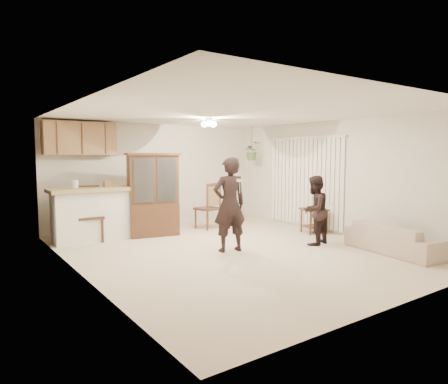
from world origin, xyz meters
TOP-DOWN VIEW (x-y plane):
  - floor at (0.00, 0.00)m, footprint 6.50×6.50m
  - ceiling at (0.00, 0.00)m, footprint 5.50×6.50m
  - wall_back at (0.00, 3.25)m, footprint 5.50×0.02m
  - wall_front at (0.00, -3.25)m, footprint 5.50×0.02m
  - wall_left at (-2.75, 0.00)m, footprint 0.02×6.50m
  - wall_right at (2.75, 0.00)m, footprint 0.02×6.50m
  - breakfast_bar at (-1.85, 2.35)m, footprint 1.60×0.55m
  - bar_top at (-1.85, 2.35)m, footprint 1.75×0.70m
  - upper_cabinets at (-1.90, 3.07)m, footprint 1.50×0.34m
  - vertical_blinds at (2.71, 0.90)m, footprint 0.06×2.30m
  - ceiling_fixture at (0.20, 1.20)m, footprint 0.36×0.36m
  - hanging_plant at (2.30, 2.40)m, footprint 0.43×0.37m
  - plant_cord at (2.30, 2.40)m, footprint 0.01×0.01m
  - sofa at (2.22, -1.77)m, footprint 1.00×1.96m
  - adult at (-0.13, 0.01)m, footprint 0.72×0.54m
  - child at (1.54, -0.49)m, footprint 0.76×0.66m
  - china_hutch at (-0.66, 2.09)m, footprint 1.19×0.63m
  - side_table at (2.40, 0.30)m, footprint 0.63×0.63m
  - chair_bar at (-1.96, 2.28)m, footprint 0.57×0.57m
  - chair_hutch_left at (-0.88, 2.88)m, footprint 0.64×0.64m
  - chair_hutch_right at (0.74, 2.12)m, footprint 0.57×0.57m
  - controller_adult at (-0.21, -0.38)m, footprint 0.07×0.15m
  - controller_child at (1.62, -0.79)m, footprint 0.06×0.12m

SIDE VIEW (x-z plane):
  - floor at x=0.00m, z-range 0.00..0.00m
  - side_table at x=2.40m, z-range -0.02..0.60m
  - chair_hutch_left at x=-0.88m, z-range -0.23..0.81m
  - chair_hutch_right at x=0.74m, z-range -0.24..0.86m
  - chair_bar at x=-1.96m, z-range -0.25..0.88m
  - sofa at x=2.22m, z-range 0.00..0.73m
  - breakfast_bar at x=-1.85m, z-range 0.00..1.00m
  - child at x=1.54m, z-range 0.00..1.35m
  - controller_child at x=1.62m, z-range 0.81..0.85m
  - china_hutch at x=-0.66m, z-range -0.01..1.78m
  - adult at x=-0.13m, z-range 0.00..1.80m
  - bar_top at x=-1.85m, z-range 1.01..1.09m
  - vertical_blinds at x=2.71m, z-range 0.05..2.15m
  - wall_back at x=0.00m, z-range 0.00..2.50m
  - wall_front at x=0.00m, z-range 0.00..2.50m
  - wall_left at x=-2.75m, z-range 0.00..2.50m
  - wall_right at x=2.75m, z-range 0.00..2.50m
  - controller_adult at x=-0.21m, z-range 1.29..1.34m
  - hanging_plant at x=2.30m, z-range 1.61..2.09m
  - upper_cabinets at x=-1.90m, z-range 1.75..2.45m
  - plant_cord at x=2.30m, z-range 1.85..2.50m
  - ceiling_fixture at x=0.20m, z-range 2.30..2.50m
  - ceiling at x=0.00m, z-range 2.49..2.51m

